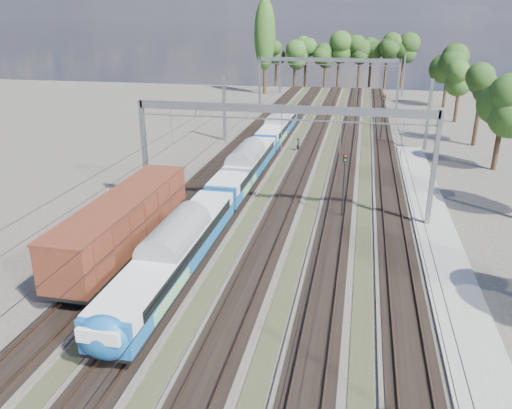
% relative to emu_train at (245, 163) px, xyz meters
% --- Properties ---
extents(track_bed, '(21.00, 130.00, 0.34)m').
position_rel_emu_train_xyz_m(track_bed, '(4.50, 8.34, -2.20)').
color(track_bed, '#47423A').
rests_on(track_bed, ground).
extents(platform, '(3.00, 70.00, 0.30)m').
position_rel_emu_train_xyz_m(platform, '(16.50, -16.66, -2.15)').
color(platform, gray).
rests_on(platform, ground).
extents(catenary, '(25.65, 130.00, 9.00)m').
position_rel_emu_train_xyz_m(catenary, '(4.83, 16.03, 4.10)').
color(catenary, gray).
rests_on(catenary, ground).
extents(tree_belt, '(39.02, 98.72, 11.98)m').
position_rel_emu_train_xyz_m(tree_belt, '(10.43, 60.23, 6.12)').
color(tree_belt, black).
rests_on(tree_belt, ground).
extents(poplar, '(4.40, 4.40, 19.04)m').
position_rel_emu_train_xyz_m(poplar, '(-10.00, 61.34, 9.59)').
color(poplar, black).
rests_on(poplar, ground).
extents(emu_train, '(2.67, 56.57, 3.90)m').
position_rel_emu_train_xyz_m(emu_train, '(0.00, 0.00, 0.00)').
color(emu_train, black).
rests_on(emu_train, ground).
extents(freight_boxcar, '(3.21, 15.47, 3.99)m').
position_rel_emu_train_xyz_m(freight_boxcar, '(-4.50, -16.01, 0.14)').
color(freight_boxcar, black).
rests_on(freight_boxcar, ground).
extents(worker, '(0.49, 0.65, 1.62)m').
position_rel_emu_train_xyz_m(worker, '(3.24, 14.62, -1.49)').
color(worker, black).
rests_on(worker, ground).
extents(signal_near, '(0.37, 0.34, 5.34)m').
position_rel_emu_train_xyz_m(signal_near, '(9.46, -6.20, 1.08)').
color(signal_near, black).
rests_on(signal_near, ground).
extents(signal_far, '(0.38, 0.34, 5.86)m').
position_rel_emu_train_xyz_m(signal_far, '(13.20, 23.16, 1.41)').
color(signal_far, black).
rests_on(signal_far, ground).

